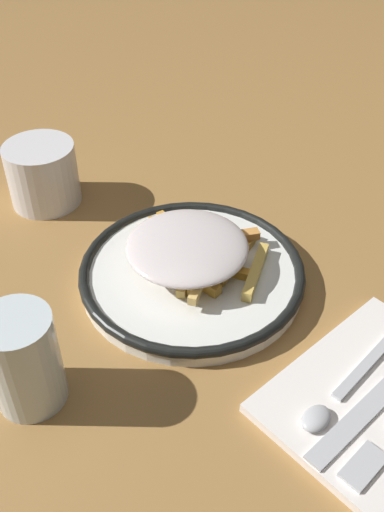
{
  "coord_description": "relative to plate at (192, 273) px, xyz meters",
  "views": [
    {
      "loc": [
        -0.33,
        0.35,
        0.45
      ],
      "look_at": [
        0.0,
        0.0,
        0.04
      ],
      "focal_mm": 41.02,
      "sensor_mm": 36.0,
      "label": 1
    }
  ],
  "objects": [
    {
      "name": "napkin",
      "position": [
        -0.24,
        -0.0,
        -0.01
      ],
      "size": [
        0.17,
        0.22,
        0.01
      ],
      "primitive_type": "cube",
      "rotation": [
        0.0,
        0.0,
        -0.08
      ],
      "color": "white",
      "rests_on": "ground_plane"
    },
    {
      "name": "plate",
      "position": [
        0.0,
        0.0,
        0.0
      ],
      "size": [
        0.25,
        0.25,
        0.02
      ],
      "color": "white",
      "rests_on": "ground_plane"
    },
    {
      "name": "spoon",
      "position": [
        -0.21,
        0.03,
        0.0
      ],
      "size": [
        0.02,
        0.15,
        0.01
      ],
      "color": "silver",
      "rests_on": "napkin"
    },
    {
      "name": "ground_plane",
      "position": [
        0.0,
        0.0,
        -0.01
      ],
      "size": [
        2.6,
        2.6,
        0.0
      ],
      "primitive_type": "plane",
      "color": "olive"
    },
    {
      "name": "water_glass",
      "position": [
        0.0,
        0.21,
        0.04
      ],
      "size": [
        0.06,
        0.06,
        0.1
      ],
      "primitive_type": "cylinder",
      "color": "silver",
      "rests_on": "ground_plane"
    },
    {
      "name": "coffee_mug",
      "position": [
        0.25,
        0.02,
        0.03
      ],
      "size": [
        0.12,
        0.09,
        0.08
      ],
      "color": "white",
      "rests_on": "ground_plane"
    },
    {
      "name": "fries_heap",
      "position": [
        0.01,
        -0.0,
        0.03
      ],
      "size": [
        0.18,
        0.17,
        0.04
      ],
      "color": "tan",
      "rests_on": "plate"
    }
  ]
}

